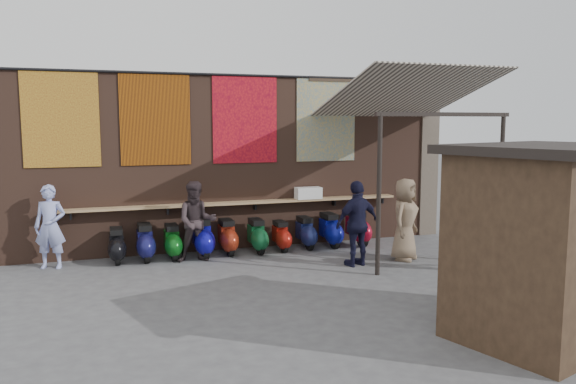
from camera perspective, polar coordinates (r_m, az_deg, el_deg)
The scene contains 34 objects.
ground at distance 10.84m, azimuth -2.44°, elevation -8.56°, with size 70.00×70.00×0.00m, color #474749.
brick_wall at distance 13.09m, azimuth -5.85°, elevation 3.00°, with size 10.00×0.40×4.00m, color brown.
pier_right at distance 15.14m, azimuth 13.73°, elevation 3.38°, with size 0.50×0.50×4.00m, color #4C4238.
eating_counter at distance 12.83m, azimuth -5.43°, elevation -1.12°, with size 8.00×0.32×0.05m, color #9E7A51.
shelf_box at distance 13.30m, azimuth 2.07°, elevation -0.11°, with size 0.61×0.30×0.27m, color white.
tapestry_redgold at distance 12.51m, azimuth -22.07°, elevation 6.92°, with size 1.50×0.02×2.00m, color maroon.
tapestry_sun at distance 12.56m, azimuth -13.32°, elevation 7.24°, with size 1.50×0.02×2.00m, color #C1590B.
tapestry_orange at distance 12.91m, azimuth -4.38°, elevation 7.40°, with size 1.50×0.02×2.00m, color red.
tapestry_multi at distance 13.56m, azimuth 3.90°, elevation 7.39°, with size 1.50×0.02×2.00m, color #2B669E.
hang_rail at distance 12.88m, azimuth -5.73°, elevation 11.75°, with size 0.06×0.06×9.50m, color black.
scooter_stool_0 at distance 12.32m, azimuth -17.01°, elevation -5.24°, with size 0.34×0.76×0.72m, color black, non-canonical shape.
scooter_stool_1 at distance 12.34m, azimuth -14.31°, elevation -5.00°, with size 0.37×0.82×0.78m, color #151550, non-canonical shape.
scooter_stool_2 at distance 12.38m, azimuth -11.68°, elevation -4.99°, with size 0.35×0.77×0.73m, color #0C5715, non-canonical shape.
scooter_stool_3 at distance 12.42m, azimuth -8.67°, elevation -4.62°, with size 0.40×0.89×0.84m, color #100D99, non-canonical shape.
scooter_stool_4 at distance 12.62m, azimuth -6.18°, elevation -4.57°, with size 0.36×0.81×0.77m, color maroon, non-canonical shape.
scooter_stool_5 at distance 12.70m, azimuth -3.16°, elevation -4.50°, with size 0.36×0.79×0.75m, color #10532A, non-canonical shape.
scooter_stool_6 at distance 12.87m, azimuth -0.71°, elevation -4.51°, with size 0.32×0.71×0.67m, color #9C170E, non-canonical shape.
scooter_stool_7 at distance 13.13m, azimuth 1.81°, elevation -4.16°, with size 0.34×0.77×0.73m, color #161E50, non-canonical shape.
scooter_stool_8 at distance 13.32m, azimuth 4.31°, elevation -3.89°, with size 0.37×0.83×0.79m, color navy, non-canonical shape.
scooter_stool_9 at distance 13.58m, azimuth 7.07°, elevation -3.67°, with size 0.38×0.85×0.81m, color maroon, non-canonical shape.
diner_left at distance 12.23m, azimuth -23.01°, elevation -3.26°, with size 0.62×0.41×1.70m, color #99A4DF.
diner_right at distance 11.94m, azimuth -9.26°, elevation -2.99°, with size 0.83×0.65×1.71m, color #34282B.
shopper_navy at distance 11.53m, azimuth 7.07°, elevation -3.19°, with size 1.03×0.43×1.75m, color black.
shopper_grey at distance 11.63m, azimuth 18.20°, elevation -3.94°, with size 1.00×0.57×1.54m, color #525256.
shopper_tan at distance 12.20m, azimuth 11.78°, elevation -2.74°, with size 0.85×0.56×1.75m, color #816A52.
market_stall at distance 8.37m, azimuth 24.75°, elevation -5.07°, with size 2.32×1.74×2.51m, color black.
stall_roof at distance 8.21m, azimuth 25.22°, elevation 3.96°, with size 2.60×2.00×0.12m, color black.
stall_sign at distance 8.73m, azimuth 19.78°, elevation -0.59°, with size 1.20×0.04×0.50m, color gold.
stall_shelf at distance 8.89m, azimuth 19.54°, elevation -6.37°, with size 1.92×0.10×0.06m, color #473321.
awning_canvas at distance 12.70m, azimuth 11.81°, elevation 9.76°, with size 3.20×3.40×0.03m, color beige.
awning_ledger at distance 14.11m, azimuth 8.50°, elevation 11.18°, with size 3.30×0.08×0.12m, color #33261C.
awning_header at distance 11.42m, azimuth 15.63°, elevation 7.61°, with size 3.00×0.08×0.08m, color black.
awning_post_left at distance 10.78m, azimuth 9.21°, elevation -0.33°, with size 0.09×0.09×3.10m, color black.
awning_post_right at distance 12.34m, azimuth 20.75°, elevation 0.23°, with size 0.09×0.09×3.10m, color black.
Camera 1 is at (-2.96, -10.02, 2.92)m, focal length 35.00 mm.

